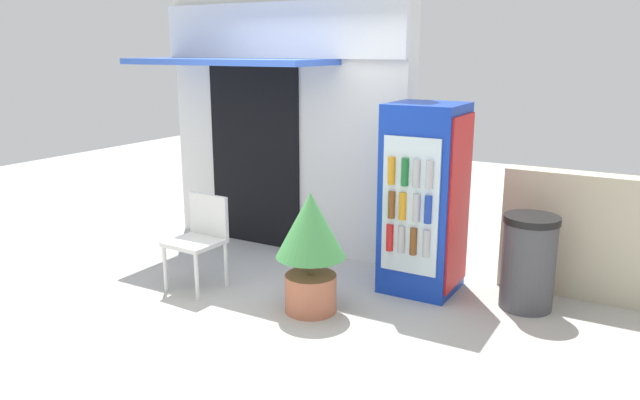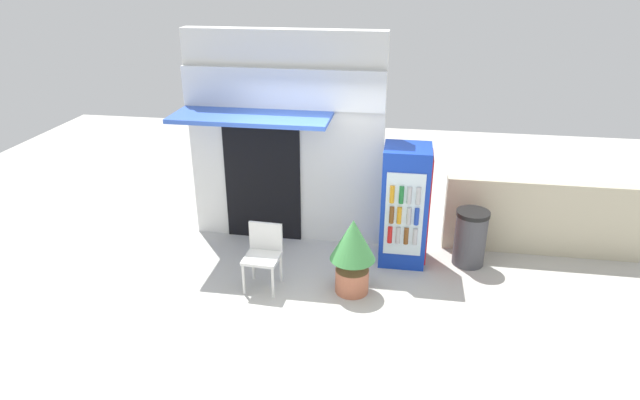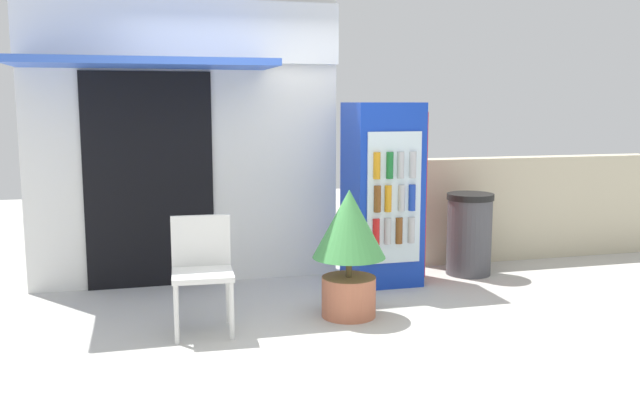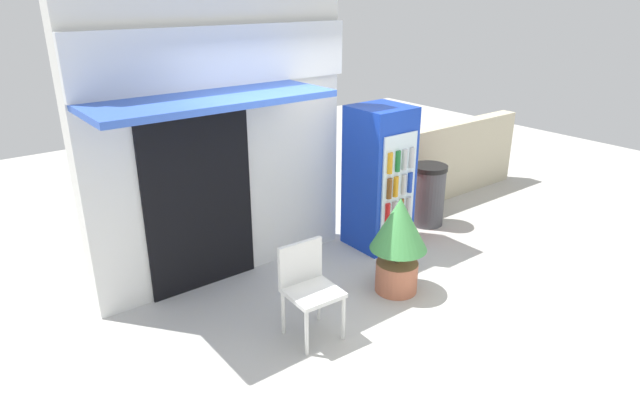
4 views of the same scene
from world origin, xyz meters
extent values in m
plane|color=beige|center=(0.00, 0.00, 0.00)|extent=(16.00, 16.00, 0.00)
cube|color=silver|center=(-0.70, 1.70, 1.57)|extent=(2.89, 0.26, 3.14)
cube|color=white|center=(-0.70, 1.53, 2.35)|extent=(2.89, 0.08, 0.56)
cube|color=blue|center=(-1.04, 1.14, 2.04)|extent=(2.16, 0.86, 0.06)
cube|color=black|center=(-1.04, 1.55, 1.00)|extent=(1.16, 0.03, 1.99)
cube|color=#1438B2|center=(1.09, 1.19, 0.86)|extent=(0.64, 0.63, 1.71)
cube|color=silver|center=(1.09, 0.86, 0.86)|extent=(0.51, 0.02, 1.20)
cube|color=red|center=(1.42, 1.19, 0.86)|extent=(0.02, 0.56, 1.54)
cylinder|color=red|center=(0.92, 0.84, 0.56)|extent=(0.06, 0.06, 0.24)
cylinder|color=#B2B2B7|center=(1.03, 0.84, 0.56)|extent=(0.06, 0.06, 0.24)
cylinder|color=brown|center=(1.14, 0.84, 0.56)|extent=(0.06, 0.06, 0.24)
cylinder|color=#B2B2B7|center=(1.26, 0.84, 0.56)|extent=(0.06, 0.06, 0.24)
cylinder|color=brown|center=(0.93, 0.84, 0.86)|extent=(0.06, 0.06, 0.24)
cylinder|color=orange|center=(1.03, 0.84, 0.86)|extent=(0.06, 0.06, 0.24)
cylinder|color=#B2B2B7|center=(1.16, 0.84, 0.86)|extent=(0.06, 0.06, 0.24)
cylinder|color=#1938A5|center=(1.26, 0.84, 0.86)|extent=(0.06, 0.06, 0.24)
cylinder|color=orange|center=(0.92, 0.84, 1.16)|extent=(0.06, 0.06, 0.24)
cylinder|color=#196B2D|center=(1.04, 0.84, 1.16)|extent=(0.06, 0.06, 0.24)
cylinder|color=#B2B2B7|center=(1.14, 0.84, 1.16)|extent=(0.06, 0.06, 0.24)
cylinder|color=#B2B2B7|center=(1.26, 0.84, 1.16)|extent=(0.06, 0.06, 0.24)
cylinder|color=silver|center=(-0.90, -0.06, 0.22)|extent=(0.04, 0.04, 0.43)
cylinder|color=silver|center=(-0.51, -0.08, 0.22)|extent=(0.04, 0.04, 0.43)
cylinder|color=silver|center=(-0.88, 0.33, 0.22)|extent=(0.04, 0.04, 0.43)
cylinder|color=silver|center=(-0.49, 0.31, 0.22)|extent=(0.04, 0.04, 0.43)
cube|color=silver|center=(-0.70, 0.12, 0.45)|extent=(0.47, 0.46, 0.04)
cube|color=silver|center=(-0.69, 0.32, 0.67)|extent=(0.45, 0.06, 0.39)
cylinder|color=#BC6B4C|center=(0.47, 0.23, 0.16)|extent=(0.44, 0.44, 0.32)
cylinder|color=brown|center=(0.47, 0.23, 0.41)|extent=(0.05, 0.05, 0.16)
cone|color=#47994C|center=(0.47, 0.23, 0.76)|extent=(0.59, 0.59, 0.55)
cylinder|color=#47474C|center=(2.04, 1.22, 0.38)|extent=(0.44, 0.44, 0.76)
cylinder|color=black|center=(2.04, 1.22, 0.79)|extent=(0.46, 0.46, 0.06)
camera|label=1|loc=(2.98, -3.96, 2.17)|focal=34.69mm
camera|label=2|loc=(1.03, -5.86, 3.98)|focal=30.64mm
camera|label=3|loc=(-1.09, -4.81, 1.72)|focal=37.94mm
camera|label=4|loc=(-3.18, -3.18, 2.94)|focal=30.31mm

